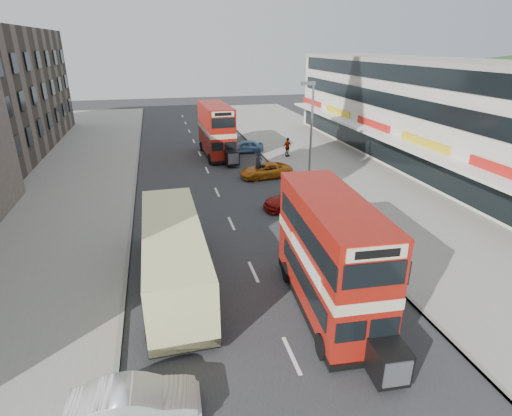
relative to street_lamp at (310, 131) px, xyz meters
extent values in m
plane|color=#28282B|center=(-6.52, -18.00, -4.78)|extent=(160.00, 160.00, 0.00)
cube|color=#28282B|center=(-6.52, 2.00, -4.78)|extent=(12.00, 90.00, 0.01)
cube|color=gray|center=(5.48, 2.00, -4.71)|extent=(12.00, 90.00, 0.15)
cube|color=gray|center=(-18.52, 2.00, -4.71)|extent=(12.00, 90.00, 0.15)
cube|color=gray|center=(-12.62, 2.00, -4.71)|extent=(0.20, 90.00, 0.16)
cube|color=gray|center=(-0.42, 2.00, -4.71)|extent=(0.20, 90.00, 0.16)
cube|color=beige|center=(13.48, 4.00, -0.28)|extent=(8.00, 46.00, 9.00)
cube|color=black|center=(9.43, 4.00, -3.18)|extent=(0.10, 44.00, 2.40)
cube|color=gray|center=(13.48, 4.00, 4.32)|extent=(8.20, 46.20, 0.40)
cube|color=white|center=(8.58, 4.00, -1.78)|extent=(1.80, 44.00, 0.20)
cylinder|color=slate|center=(0.08, 0.00, -0.78)|extent=(0.16, 0.16, 8.00)
cube|color=slate|center=(-0.32, 0.00, 3.22)|extent=(1.00, 0.20, 0.25)
cube|color=black|center=(-4.18, -13.57, -4.45)|extent=(2.84, 7.69, 0.33)
cube|color=maroon|center=(-4.18, -13.57, -3.32)|extent=(2.82, 7.68, 2.08)
cube|color=beige|center=(-4.18, -13.57, -2.14)|extent=(2.87, 7.73, 0.42)
cube|color=maroon|center=(-4.18, -13.57, -1.01)|extent=(2.82, 7.68, 1.98)
cube|color=maroon|center=(-4.18, -13.57, 0.06)|extent=(2.85, 7.71, 0.24)
cube|color=black|center=(-3.86, -17.94, -3.94)|extent=(1.20, 1.20, 1.23)
cube|color=black|center=(-4.89, 12.89, -4.45)|extent=(2.69, 7.78, 0.34)
cube|color=maroon|center=(-4.89, 12.89, -3.29)|extent=(2.67, 7.78, 2.12)
cube|color=beige|center=(-4.89, 12.89, -2.09)|extent=(2.71, 7.82, 0.43)
cube|color=maroon|center=(-4.89, 12.89, -0.94)|extent=(2.67, 7.78, 2.02)
cube|color=maroon|center=(-4.89, 12.89, 0.15)|extent=(2.69, 7.80, 0.24)
cube|color=black|center=(-4.14, 8.48, -3.92)|extent=(1.19, 1.19, 1.25)
cube|color=black|center=(-10.29, -10.10, -4.37)|extent=(2.70, 10.29, 0.41)
cube|color=beige|center=(-10.29, -10.10, -3.19)|extent=(2.67, 10.29, 2.67)
imported|color=silver|center=(-11.90, -17.46, -4.15)|extent=(3.90, 1.49, 1.27)
imported|color=maroon|center=(-1.75, -2.50, -4.12)|extent=(4.71, 2.24, 1.33)
imported|color=#CC6C14|center=(-1.97, 4.73, -4.17)|extent=(4.60, 2.53, 1.22)
imported|color=#5785AF|center=(-1.87, 13.41, -4.14)|extent=(3.88, 1.74, 1.29)
imported|color=gray|center=(0.82, -5.59, -3.71)|extent=(0.70, 0.49, 1.85)
imported|color=gray|center=(1.73, 10.38, -3.71)|extent=(1.17, 0.89, 1.85)
imported|color=gray|center=(-2.56, 4.76, -4.36)|extent=(0.77, 1.69, 0.86)
imported|color=black|center=(-2.56, 4.76, -3.54)|extent=(0.70, 0.51, 1.79)
camera|label=1|loc=(-10.53, -27.04, 5.70)|focal=28.60mm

